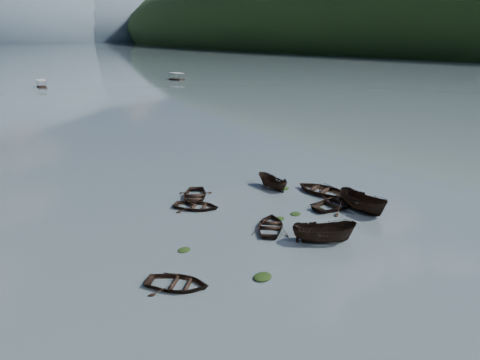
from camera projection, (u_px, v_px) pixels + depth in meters
ground_plane at (349, 253)px, 29.08m from camera, size 2400.00×2400.00×0.00m
right_hill_far at (454, 47)px, 461.96m from camera, size 520.00×1200.00×190.00m
haze_mtn_d at (96, 41)px, 884.76m from camera, size 520.00×520.00×220.00m
rowboat_0 at (177, 287)px, 25.17m from camera, size 4.60×4.73×0.80m
rowboat_1 at (271, 228)px, 32.69m from camera, size 4.94×4.94×0.84m
rowboat_2 at (323, 242)px, 30.57m from camera, size 4.65×4.13×1.76m
rowboat_3 at (321, 193)px, 40.02m from camera, size 4.29×5.42×1.01m
rowboat_4 at (336, 207)px, 36.73m from camera, size 4.90×3.70×0.96m
rowboat_5 at (362, 211)px, 35.89m from camera, size 2.17×4.92×1.85m
rowboat_6 at (196, 208)px, 36.43m from camera, size 4.68×4.84×0.82m
rowboat_7 at (195, 199)px, 38.58m from camera, size 5.16×5.41×0.91m
rowboat_8 at (272, 188)px, 41.17m from camera, size 1.50×3.79×1.45m
weed_clump_0 at (263, 278)px, 26.07m from camera, size 1.23×1.01×0.27m
weed_clump_1 at (317, 235)px, 31.58m from camera, size 0.91×0.73×0.20m
weed_clump_2 at (344, 224)px, 33.36m from camera, size 1.05×0.84×0.23m
weed_clump_3 at (280, 219)px, 34.35m from camera, size 0.87×0.73×0.19m
weed_clump_4 at (317, 209)px, 36.21m from camera, size 1.03×0.81×0.21m
weed_clump_5 at (184, 250)px, 29.38m from camera, size 0.92×0.74×0.19m
weed_clump_6 at (295, 214)px, 35.25m from camera, size 0.94×0.78×0.20m
weed_clump_7 at (284, 189)px, 41.00m from camera, size 1.08×0.87×0.24m
pontoon_centre at (42, 87)px, 118.17m from camera, size 2.83×5.36×1.96m
pontoon_right at (177, 80)px, 137.43m from camera, size 3.00×5.77×2.12m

